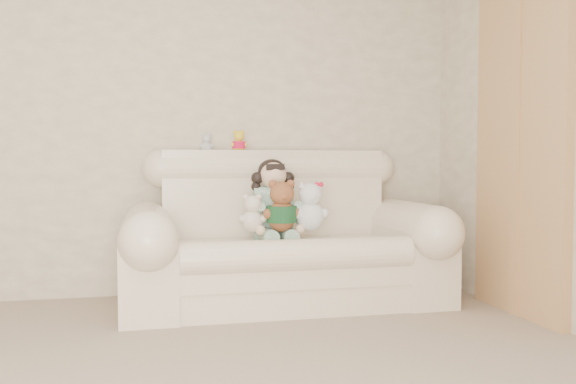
{
  "coord_description": "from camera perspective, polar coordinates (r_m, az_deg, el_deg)",
  "views": [
    {
      "loc": [
        -0.02,
        -1.92,
        0.94
      ],
      "look_at": [
        0.87,
        1.9,
        0.75
      ],
      "focal_mm": 38.06,
      "sensor_mm": 36.0,
      "label": 1
    }
  ],
  "objects": [
    {
      "name": "wall_back",
      "position": [
        4.43,
        -13.01,
        7.37
      ],
      "size": [
        4.5,
        0.0,
        4.5
      ],
      "primitive_type": "plane",
      "rotation": [
        1.57,
        0.0,
        0.0
      ],
      "color": "beige",
      "rests_on": "ground"
    },
    {
      "name": "sofa",
      "position": [
        4.04,
        -0.32,
        -3.27
      ],
      "size": [
        2.1,
        0.95,
        1.03
      ],
      "primitive_type": null,
      "color": "#FFE8CD",
      "rests_on": "floor"
    },
    {
      "name": "door_panel",
      "position": [
        4.0,
        20.91,
        4.17
      ],
      "size": [
        0.06,
        0.9,
        2.1
      ],
      "primitive_type": "cube",
      "color": "#AD7E4A",
      "rests_on": "floor"
    },
    {
      "name": "seated_child",
      "position": [
        4.09,
        -1.39,
        -0.63
      ],
      "size": [
        0.38,
        0.44,
        0.55
      ],
      "primitive_type": null,
      "rotation": [
        0.0,
        0.0,
        -0.12
      ],
      "color": "#2D7750",
      "rests_on": "sofa"
    },
    {
      "name": "brown_teddy",
      "position": [
        3.89,
        -0.61,
        -0.84
      ],
      "size": [
        0.3,
        0.26,
        0.39
      ],
      "primitive_type": null,
      "rotation": [
        0.0,
        0.0,
        0.33
      ],
      "color": "brown",
      "rests_on": "sofa"
    },
    {
      "name": "white_cat",
      "position": [
        3.94,
        2.08,
        -0.89
      ],
      "size": [
        0.27,
        0.23,
        0.38
      ],
      "primitive_type": null,
      "rotation": [
        0.0,
        0.0,
        -0.18
      ],
      "color": "silver",
      "rests_on": "sofa"
    },
    {
      "name": "cream_teddy",
      "position": [
        3.88,
        -3.34,
        -1.64
      ],
      "size": [
        0.22,
        0.19,
        0.28
      ],
      "primitive_type": null,
      "rotation": [
        0.0,
        0.0,
        0.35
      ],
      "color": "beige",
      "rests_on": "sofa"
    },
    {
      "name": "yellow_mini_bear",
      "position": [
        4.3,
        -4.62,
        4.93
      ],
      "size": [
        0.14,
        0.12,
        0.18
      ],
      "primitive_type": null,
      "rotation": [
        0.0,
        0.0,
        0.28
      ],
      "color": "yellow",
      "rests_on": "sofa"
    },
    {
      "name": "grey_mini_plush",
      "position": [
        4.31,
        -7.64,
        4.73
      ],
      "size": [
        0.11,
        0.09,
        0.16
      ],
      "primitive_type": null,
      "rotation": [
        0.0,
        0.0,
        0.13
      ],
      "color": "silver",
      "rests_on": "sofa"
    }
  ]
}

